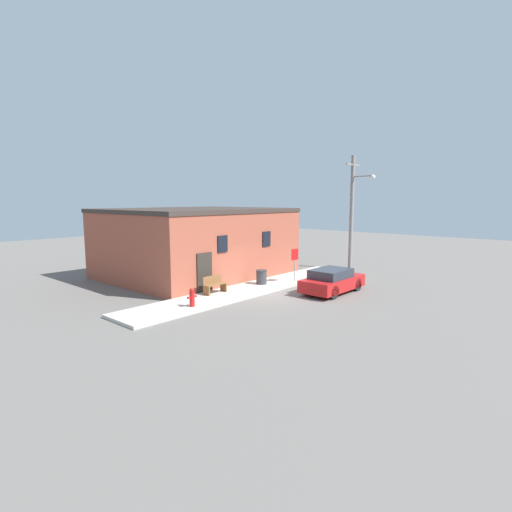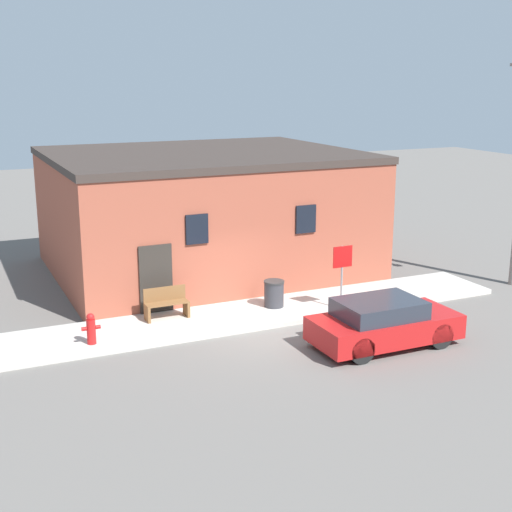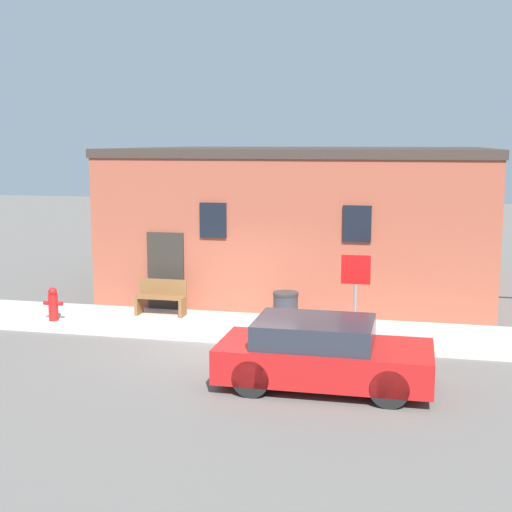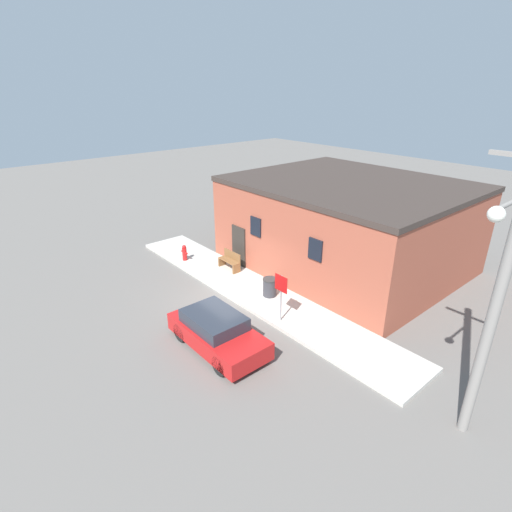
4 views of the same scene
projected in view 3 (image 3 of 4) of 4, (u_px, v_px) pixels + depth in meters
The scene contains 8 objects.
ground_plane at pixel (236, 345), 16.15m from camera, with size 80.00×80.00×0.00m, color #66605B.
sidewalk at pixel (248, 328), 17.31m from camera, with size 16.36×2.43×0.15m.
brick_building at pixel (309, 218), 22.25m from camera, with size 10.62×8.95×4.37m.
fire_hydrant at pixel (53, 304), 17.68m from camera, with size 0.49×0.23×0.84m.
stop_sign at pixel (356, 282), 15.70m from camera, with size 0.65×0.06×1.94m.
bench at pixel (161, 298), 18.27m from camera, with size 1.26×0.44×0.90m.
trash_bin at pixel (286, 309), 17.23m from camera, with size 0.62×0.62×0.81m.
parked_car at pixel (322, 354), 13.27m from camera, with size 3.96×1.79×1.29m.
Camera 3 is at (3.85, -15.15, 4.56)m, focal length 50.00 mm.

